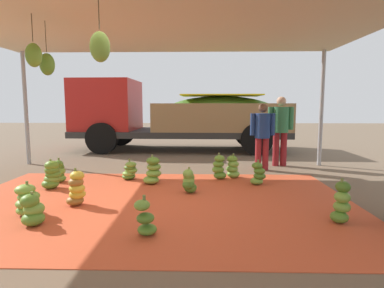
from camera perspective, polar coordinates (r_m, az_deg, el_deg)
ground_plane at (r=8.08m, az=-3.74°, el=-4.07°), size 40.00×40.00×0.00m
tarp_orange at (r=5.18m, az=-6.80°, el=-10.34°), size 6.32×4.19×0.01m
tent_canopy at (r=5.04m, az=-7.74°, el=22.18°), size 8.00×7.00×2.96m
banana_bunch_0 at (r=6.45m, az=-23.76°, el=-5.16°), size 0.45×0.43×0.55m
banana_bunch_1 at (r=6.33m, az=11.74°, el=-5.32°), size 0.35×0.31×0.49m
banana_bunch_2 at (r=3.89m, az=-8.37°, el=-13.14°), size 0.32×0.32×0.49m
banana_bunch_3 at (r=4.64m, az=-26.62°, el=-10.60°), size 0.38×0.38×0.44m
banana_bunch_4 at (r=6.95m, az=-22.66°, el=-4.60°), size 0.35×0.34×0.48m
banana_bunch_5 at (r=5.07m, az=-27.31°, el=-9.01°), size 0.43×0.42×0.48m
banana_bunch_6 at (r=6.31m, az=-7.02°, el=-4.86°), size 0.45×0.44×0.57m
banana_bunch_7 at (r=4.67m, az=25.15°, el=-9.59°), size 0.32×0.31×0.59m
banana_bunch_9 at (r=6.70m, az=4.85°, el=-4.26°), size 0.39×0.38×0.54m
banana_bunch_10 at (r=6.84m, az=7.31°, el=-4.16°), size 0.34×0.35×0.51m
banana_bunch_11 at (r=6.75m, az=-11.06°, el=-4.76°), size 0.41×0.39×0.44m
banana_bunch_12 at (r=5.61m, az=-0.54°, el=-6.74°), size 0.33×0.34×0.46m
banana_bunch_13 at (r=5.24m, az=-19.96°, el=-7.63°), size 0.37×0.37×0.58m
cargo_truck_main at (r=11.07m, az=-3.21°, el=5.31°), size 7.22×2.66×2.40m
worker_0 at (r=7.70m, az=12.48°, el=2.18°), size 0.58×0.35×1.58m
worker_1 at (r=8.37m, az=15.54°, el=3.16°), size 0.64×0.39×1.76m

